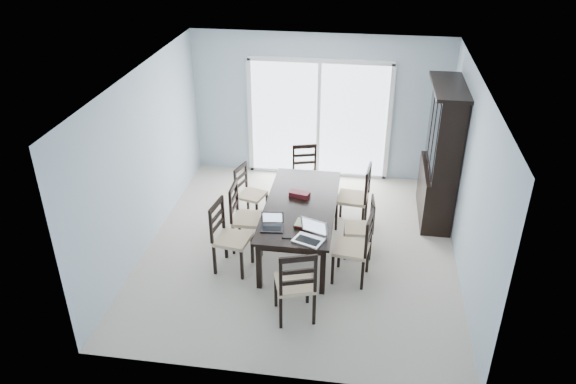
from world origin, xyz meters
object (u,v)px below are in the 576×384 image
at_px(game_box, 300,194).
at_px(dining_table, 301,209).
at_px(chair_left_mid, 242,210).
at_px(laptop_dark, 272,226).
at_px(chair_left_near, 225,229).
at_px(hot_tub, 288,129).
at_px(china_hutch, 441,156).
at_px(chair_right_near, 360,241).
at_px(chair_end_far, 305,167).
at_px(chair_right_far, 360,190).
at_px(laptop_silver, 308,237).
at_px(cell_phone, 287,237).
at_px(chair_end_near, 296,279).
at_px(chair_right_mid, 365,221).
at_px(chair_left_far, 247,187).

bearing_deg(game_box, dining_table, -78.29).
distance_m(chair_left_mid, laptop_dark, 0.85).
relative_size(chair_left_near, hot_tub, 0.58).
xyz_separation_m(china_hutch, chair_right_near, (-1.16, -1.88, -0.45)).
bearing_deg(chair_end_far, chair_right_far, 122.62).
bearing_deg(chair_left_near, laptop_silver, 84.05).
bearing_deg(laptop_dark, chair_right_far, 47.06).
xyz_separation_m(chair_end_far, cell_phone, (0.05, -2.43, 0.18)).
distance_m(dining_table, china_hutch, 2.41).
bearing_deg(chair_end_near, chair_left_near, 121.10).
distance_m(chair_right_far, cell_phone, 1.86).
xyz_separation_m(chair_right_mid, game_box, (-0.97, 0.22, 0.24)).
bearing_deg(chair_right_mid, chair_right_far, 3.43).
distance_m(chair_right_near, cell_phone, 0.98).
bearing_deg(laptop_silver, laptop_dark, 178.21).
distance_m(cell_phone, game_box, 1.11).
bearing_deg(dining_table, chair_end_near, -84.62).
height_order(chair_end_near, chair_end_far, chair_end_near).
height_order(china_hutch, chair_left_far, china_hutch).
height_order(china_hutch, laptop_silver, china_hutch).
xyz_separation_m(chair_left_near, game_box, (0.91, 0.84, 0.16)).
distance_m(laptop_dark, game_box, 0.96).
relative_size(chair_right_far, chair_end_near, 1.00).
height_order(dining_table, chair_left_mid, chair_left_mid).
distance_m(laptop_dark, cell_phone, 0.28).
bearing_deg(chair_end_near, chair_right_far, 56.14).
height_order(chair_left_mid, chair_left_far, chair_left_mid).
bearing_deg(chair_left_near, chair_end_far, 167.71).
relative_size(chair_left_near, game_box, 4.09).
height_order(chair_right_near, game_box, chair_right_near).
bearing_deg(chair_right_mid, chair_left_far, 63.29).
bearing_deg(laptop_dark, hot_tub, 89.80).
relative_size(china_hutch, chair_left_near, 1.86).
bearing_deg(chair_right_near, chair_left_near, 97.94).
bearing_deg(china_hutch, laptop_dark, -139.74).
distance_m(chair_left_mid, chair_right_far, 1.85).
bearing_deg(chair_right_far, chair_right_mid, -165.59).
bearing_deg(laptop_silver, cell_phone, -166.60).
bearing_deg(chair_left_far, game_box, 75.58).
bearing_deg(chair_end_near, china_hutch, 38.56).
height_order(china_hutch, hot_tub, china_hutch).
height_order(chair_right_mid, cell_phone, chair_right_mid).
xyz_separation_m(dining_table, hot_tub, (-0.70, 3.48, -0.22)).
xyz_separation_m(chair_left_far, chair_right_mid, (1.88, -0.76, -0.00)).
height_order(chair_end_near, game_box, chair_end_near).
xyz_separation_m(china_hutch, chair_right_far, (-1.21, -0.50, -0.44)).
bearing_deg(china_hutch, dining_table, -148.29).
height_order(dining_table, laptop_silver, laptop_silver).
height_order(chair_left_near, chair_right_far, chair_right_far).
distance_m(chair_right_far, chair_end_far, 1.23).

